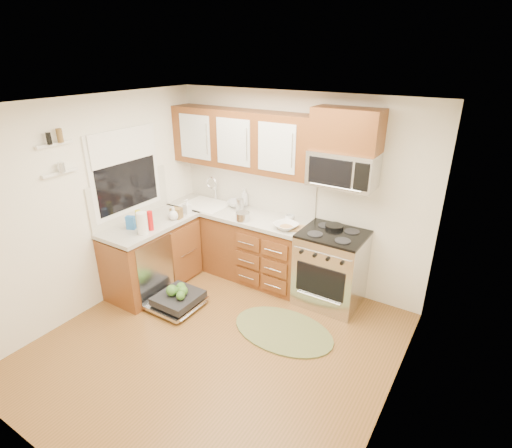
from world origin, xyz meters
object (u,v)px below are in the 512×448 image
Objects in this scene: rug at (283,331)px; stock_pot at (243,217)px; sink at (206,213)px; bowl_b at (237,204)px; upper_cabinets at (241,140)px; cup at (290,219)px; dishwasher at (176,300)px; cutting_board at (292,228)px; paper_towel_roll at (142,223)px; skillet at (334,227)px; bowl_a at (286,226)px; range at (331,268)px; microwave at (343,169)px.

stock_pot is at bearing 146.85° from rug.
sink is at bearing 154.45° from rug.
bowl_b is (-1.32, 1.01, 0.96)m from rug.
upper_cabinets is 16.68× the size of cup.
dishwasher is at bearing -70.80° from sink.
cup reaches higher than cutting_board.
sink is (-0.52, -0.16, -1.07)m from upper_cabinets.
rug is 4.39× the size of paper_towel_roll.
skillet is 1.22× the size of stock_pot.
sink is 2.15× the size of bowl_a.
sink reaches higher than dishwasher.
range is 1.28m from stock_pot.
paper_towel_roll reaches higher than stock_pot.
skillet is 0.77× the size of bowl_a.
cutting_board is at bearing 44.96° from dishwasher.
range is 7.73× the size of cup.
dishwasher is (-1.54, -1.13, -0.38)m from range.
sink is 3.41× the size of stock_pot.
upper_cabinets is 1.73× the size of rug.
upper_cabinets is at bearing -13.38° from bowl_b.
upper_cabinets is at bearing 174.32° from cup.
bowl_b is (-1.46, 0.03, -0.00)m from skillet.
sink is at bearing -176.64° from cup.
cup is at bearing 43.60° from paper_towel_roll.
dishwasher is at bearing 7.25° from paper_towel_roll.
stock_pot is 1.24m from paper_towel_roll.
range is 1.60m from bowl_b.
bowl_a is 2.34× the size of cup.
cup reaches higher than bowl_a.
upper_cabinets is at bearing 124.90° from stock_pot.
skillet is at bearing 35.03° from paper_towel_roll.
cup is at bearing -175.12° from microwave.
microwave is at bearing -1.90° from bowl_b.
range is 0.80m from cup.
stock_pot is (0.25, -0.35, -0.90)m from upper_cabinets.
cutting_board is at bearing -3.37° from sink.
bowl_b is at bearing 173.39° from cup.
upper_cabinets reaches higher than rug.
microwave is 0.96m from cup.
dishwasher is 2.14m from skillet.
cutting_board is at bearing -156.93° from microwave.
bowl_a is (-0.57, -0.26, -0.74)m from microwave.
dishwasher is (-1.54, -1.25, -1.60)m from microwave.
microwave is 0.73m from skillet.
sink is 0.89× the size of dishwasher.
dishwasher is 1.74m from cup.
stock_pot is at bearing -47.13° from bowl_b.
bowl_a is 0.21m from cup.
dishwasher is 1.33m from stock_pot.
microwave reaches higher than cup.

